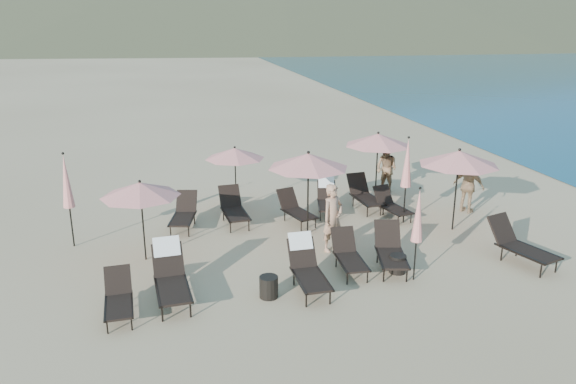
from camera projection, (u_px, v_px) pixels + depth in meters
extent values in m
plane|color=#D6BA8C|center=(364.00, 275.00, 13.57)|extent=(800.00, 800.00, 0.00)
cube|color=black|center=(119.00, 307.00, 11.43)|extent=(0.61, 1.10, 0.04)
cube|color=black|center=(118.00, 280.00, 12.02)|extent=(0.57, 0.43, 0.55)
cylinder|color=black|center=(107.00, 327.00, 11.01)|extent=(0.03, 0.03, 0.30)
cylinder|color=black|center=(108.00, 305.00, 11.86)|extent=(0.03, 0.03, 0.30)
cylinder|color=black|center=(132.00, 323.00, 11.13)|extent=(0.03, 0.03, 0.30)
cylinder|color=black|center=(131.00, 302.00, 11.98)|extent=(0.03, 0.03, 0.30)
cube|color=black|center=(105.00, 307.00, 11.40)|extent=(0.10, 1.21, 0.04)
cube|color=black|center=(132.00, 304.00, 11.54)|extent=(0.10, 1.21, 0.04)
cube|color=black|center=(173.00, 290.00, 11.97)|extent=(0.78, 1.37, 0.06)
cube|color=black|center=(168.00, 260.00, 12.68)|extent=(0.72, 0.55, 0.68)
cylinder|color=black|center=(162.00, 313.00, 11.44)|extent=(0.04, 0.04, 0.38)
cylinder|color=black|center=(158.00, 288.00, 12.48)|extent=(0.04, 0.04, 0.38)
cylinder|color=black|center=(190.00, 309.00, 11.60)|extent=(0.04, 0.04, 0.38)
cylinder|color=black|center=(184.00, 285.00, 12.64)|extent=(0.04, 0.04, 0.38)
cube|color=black|center=(157.00, 291.00, 11.92)|extent=(0.15, 1.49, 0.04)
cube|color=black|center=(188.00, 287.00, 12.11)|extent=(0.15, 1.49, 0.04)
cube|color=white|center=(167.00, 247.00, 12.75)|extent=(0.62, 0.35, 0.41)
cube|color=black|center=(312.00, 280.00, 12.49)|extent=(0.66, 1.25, 0.05)
cube|color=black|center=(302.00, 253.00, 13.17)|extent=(0.65, 0.48, 0.64)
cylinder|color=black|center=(306.00, 300.00, 12.01)|extent=(0.04, 0.04, 0.35)
cylinder|color=black|center=(294.00, 278.00, 12.99)|extent=(0.04, 0.04, 0.35)
cylinder|color=black|center=(330.00, 297.00, 12.13)|extent=(0.04, 0.04, 0.35)
cylinder|color=black|center=(316.00, 276.00, 13.12)|extent=(0.04, 0.04, 0.35)
cube|color=black|center=(298.00, 280.00, 12.47)|extent=(0.07, 1.39, 0.04)
cube|color=black|center=(324.00, 277.00, 12.61)|extent=(0.07, 1.39, 0.04)
cube|color=white|center=(300.00, 241.00, 13.24)|extent=(0.56, 0.30, 0.38)
cube|color=black|center=(352.00, 262.00, 13.46)|extent=(0.63, 1.15, 0.05)
cube|color=black|center=(343.00, 240.00, 14.09)|extent=(0.60, 0.45, 0.58)
cylinder|color=black|center=(347.00, 278.00, 13.02)|extent=(0.03, 0.03, 0.32)
cylinder|color=black|center=(336.00, 261.00, 13.94)|extent=(0.03, 0.03, 0.32)
cylinder|color=black|center=(367.00, 277.00, 13.11)|extent=(0.03, 0.03, 0.32)
cylinder|color=black|center=(355.00, 260.00, 14.02)|extent=(0.03, 0.03, 0.32)
cube|color=black|center=(340.00, 262.00, 13.45)|extent=(0.09, 1.28, 0.04)
cube|color=black|center=(362.00, 260.00, 13.55)|extent=(0.09, 1.28, 0.04)
cube|color=black|center=(392.00, 258.00, 13.60)|extent=(0.92, 1.36, 0.05)
cube|color=black|center=(387.00, 234.00, 14.30)|extent=(0.74, 0.61, 0.64)
cylinder|color=black|center=(384.00, 275.00, 13.16)|extent=(0.04, 0.04, 0.35)
cylinder|color=black|center=(377.00, 256.00, 14.18)|extent=(0.04, 0.04, 0.35)
cylinder|color=black|center=(407.00, 275.00, 13.15)|extent=(0.04, 0.04, 0.35)
cylinder|color=black|center=(399.00, 256.00, 14.17)|extent=(0.04, 0.04, 0.35)
cube|color=black|center=(379.00, 257.00, 13.65)|extent=(0.37, 1.37, 0.04)
cube|color=black|center=(405.00, 257.00, 13.64)|extent=(0.37, 1.37, 0.04)
cube|color=black|center=(530.00, 252.00, 13.89)|extent=(1.06, 1.48, 0.06)
cube|color=black|center=(502.00, 229.00, 14.53)|extent=(0.81, 0.69, 0.69)
cylinder|color=black|center=(541.00, 271.00, 13.35)|extent=(0.04, 0.04, 0.38)
cylinder|color=black|center=(502.00, 254.00, 14.30)|extent=(0.04, 0.04, 0.38)
cylinder|color=black|center=(556.00, 265.00, 13.63)|extent=(0.04, 0.04, 0.38)
cylinder|color=black|center=(517.00, 249.00, 14.57)|extent=(0.04, 0.04, 0.38)
cube|color=black|center=(519.00, 254.00, 13.77)|extent=(0.49, 1.44, 0.04)
cube|color=black|center=(537.00, 248.00, 14.09)|extent=(0.49, 1.44, 0.04)
cube|color=black|center=(182.00, 219.00, 16.26)|extent=(0.86, 1.29, 0.05)
cube|color=black|center=(187.00, 201.00, 16.93)|extent=(0.69, 0.57, 0.61)
cylinder|color=black|center=(171.00, 231.00, 15.85)|extent=(0.04, 0.04, 0.33)
cylinder|color=black|center=(177.00, 219.00, 16.81)|extent=(0.04, 0.04, 0.33)
cylinder|color=black|center=(189.00, 231.00, 15.85)|extent=(0.04, 0.04, 0.33)
cylinder|color=black|center=(194.00, 219.00, 16.81)|extent=(0.04, 0.04, 0.33)
cube|color=black|center=(173.00, 218.00, 16.31)|extent=(0.34, 1.30, 0.04)
cube|color=black|center=(193.00, 218.00, 16.31)|extent=(0.34, 1.30, 0.04)
cube|color=black|center=(236.00, 214.00, 16.61)|extent=(0.74, 1.29, 0.05)
cube|color=black|center=(230.00, 196.00, 17.28)|extent=(0.68, 0.52, 0.64)
cylinder|color=black|center=(231.00, 227.00, 16.11)|extent=(0.04, 0.04, 0.35)
cylinder|color=black|center=(223.00, 215.00, 17.09)|extent=(0.04, 0.04, 0.35)
cylinder|color=black|center=(249.00, 225.00, 16.27)|extent=(0.04, 0.04, 0.35)
cylinder|color=black|center=(241.00, 213.00, 17.24)|extent=(0.04, 0.04, 0.35)
cube|color=black|center=(225.00, 215.00, 16.56)|extent=(0.15, 1.40, 0.04)
cube|color=black|center=(246.00, 212.00, 16.74)|extent=(0.15, 1.40, 0.04)
cube|color=black|center=(300.00, 214.00, 16.72)|extent=(0.89, 1.26, 0.05)
cube|color=black|center=(287.00, 198.00, 17.26)|extent=(0.69, 0.58, 0.58)
cylinder|color=black|center=(301.00, 226.00, 16.26)|extent=(0.03, 0.03, 0.32)
cylinder|color=black|center=(285.00, 216.00, 17.07)|extent=(0.03, 0.03, 0.32)
cylinder|color=black|center=(316.00, 223.00, 16.50)|extent=(0.03, 0.03, 0.32)
cylinder|color=black|center=(299.00, 213.00, 17.30)|extent=(0.03, 0.03, 0.32)
cube|color=black|center=(291.00, 215.00, 16.62)|extent=(0.41, 1.23, 0.04)
cube|color=black|center=(307.00, 212.00, 16.89)|extent=(0.41, 1.23, 0.04)
cube|color=black|center=(328.00, 206.00, 17.47)|extent=(0.82, 1.23, 0.05)
cube|color=black|center=(326.00, 190.00, 18.11)|extent=(0.66, 0.55, 0.58)
cylinder|color=black|center=(320.00, 216.00, 17.07)|extent=(0.03, 0.03, 0.32)
cylinder|color=black|center=(319.00, 206.00, 18.00)|extent=(0.03, 0.03, 0.32)
cylinder|color=black|center=(336.00, 216.00, 17.07)|extent=(0.03, 0.03, 0.32)
cylinder|color=black|center=(334.00, 206.00, 17.99)|extent=(0.03, 0.03, 0.32)
cube|color=black|center=(319.00, 205.00, 17.51)|extent=(0.33, 1.24, 0.04)
cube|color=black|center=(337.00, 205.00, 17.51)|extent=(0.33, 1.24, 0.04)
cube|color=white|center=(326.00, 182.00, 18.17)|extent=(0.55, 0.37, 0.35)
cube|color=black|center=(368.00, 200.00, 17.89)|extent=(0.75, 1.31, 0.05)
cube|color=black|center=(358.00, 183.00, 18.56)|extent=(0.69, 0.53, 0.65)
cylinder|color=black|center=(367.00, 212.00, 17.39)|extent=(0.04, 0.04, 0.36)
cylinder|color=black|center=(353.00, 201.00, 18.37)|extent=(0.04, 0.04, 0.36)
cylinder|color=black|center=(383.00, 210.00, 17.55)|extent=(0.04, 0.04, 0.36)
cylinder|color=black|center=(368.00, 200.00, 18.53)|extent=(0.04, 0.04, 0.36)
cube|color=black|center=(359.00, 200.00, 17.84)|extent=(0.16, 1.41, 0.04)
cube|color=black|center=(377.00, 198.00, 18.02)|extent=(0.16, 1.41, 0.04)
cube|color=black|center=(396.00, 210.00, 17.15)|extent=(0.77, 1.18, 0.05)
cube|color=black|center=(383.00, 195.00, 17.70)|extent=(0.63, 0.52, 0.56)
cylinder|color=black|center=(398.00, 220.00, 16.72)|extent=(0.03, 0.03, 0.31)
cylinder|color=black|center=(381.00, 211.00, 17.52)|extent=(0.03, 0.03, 0.31)
cylinder|color=black|center=(411.00, 218.00, 16.91)|extent=(0.03, 0.03, 0.31)
cylinder|color=black|center=(393.00, 209.00, 17.71)|extent=(0.03, 0.03, 0.31)
cube|color=black|center=(388.00, 210.00, 17.08)|extent=(0.29, 1.20, 0.04)
cube|color=black|center=(402.00, 208.00, 17.30)|extent=(0.29, 1.20, 0.04)
cylinder|color=black|center=(143.00, 223.00, 14.12)|extent=(0.04, 0.04, 1.98)
cone|color=pink|center=(140.00, 189.00, 13.85)|extent=(1.98, 1.98, 0.36)
sphere|color=black|center=(140.00, 181.00, 13.79)|extent=(0.08, 0.08, 0.08)
cylinder|color=black|center=(308.00, 196.00, 15.78)|extent=(0.05, 0.05, 2.27)
cone|color=pink|center=(308.00, 161.00, 15.47)|extent=(2.27, 2.27, 0.41)
sphere|color=black|center=(308.00, 152.00, 15.40)|extent=(0.09, 0.09, 0.09)
cylinder|color=black|center=(456.00, 193.00, 16.10)|extent=(0.05, 0.05, 2.27)
cone|color=pink|center=(459.00, 158.00, 15.79)|extent=(2.27, 2.27, 0.41)
sphere|color=black|center=(460.00, 150.00, 15.72)|extent=(0.09, 0.09, 0.09)
cylinder|color=black|center=(236.00, 179.00, 18.05)|extent=(0.04, 0.04, 1.90)
cone|color=pink|center=(235.00, 153.00, 17.79)|extent=(1.90, 1.90, 0.34)
sphere|color=black|center=(235.00, 147.00, 17.73)|extent=(0.07, 0.07, 0.07)
cylinder|color=black|center=(377.00, 169.00, 18.71)|extent=(0.05, 0.05, 2.20)
cone|color=pink|center=(378.00, 140.00, 18.41)|extent=(2.20, 2.20, 0.40)
sphere|color=black|center=(378.00, 133.00, 18.34)|extent=(0.08, 0.08, 0.08)
cylinder|color=black|center=(415.00, 260.00, 13.17)|extent=(0.04, 0.04, 0.99)
cone|color=pink|center=(418.00, 215.00, 12.83)|extent=(0.27, 0.27, 1.26)
sphere|color=black|center=(420.00, 188.00, 12.63)|extent=(0.06, 0.06, 0.06)
cylinder|color=black|center=(404.00, 205.00, 16.81)|extent=(0.04, 0.04, 1.14)
cone|color=pink|center=(407.00, 163.00, 16.42)|extent=(0.31, 0.31, 1.45)
sphere|color=black|center=(409.00, 137.00, 16.19)|extent=(0.07, 0.07, 0.07)
cylinder|color=black|center=(72.00, 227.00, 15.08)|extent=(0.04, 0.04, 1.13)
cone|color=pink|center=(66.00, 181.00, 14.70)|extent=(0.31, 0.31, 1.43)
sphere|color=black|center=(63.00, 153.00, 14.47)|extent=(0.07, 0.07, 0.07)
cylinder|color=black|center=(269.00, 287.00, 12.43)|extent=(0.42, 0.42, 0.49)
cylinder|color=black|center=(398.00, 264.00, 13.63)|extent=(0.41, 0.41, 0.45)
imported|color=tan|center=(333.00, 218.00, 14.73)|extent=(0.79, 0.70, 1.83)
imported|color=#8C6948|center=(386.00, 168.00, 19.70)|extent=(0.97, 1.04, 1.71)
imported|color=tan|center=(469.00, 186.00, 17.65)|extent=(0.93, 1.07, 1.72)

